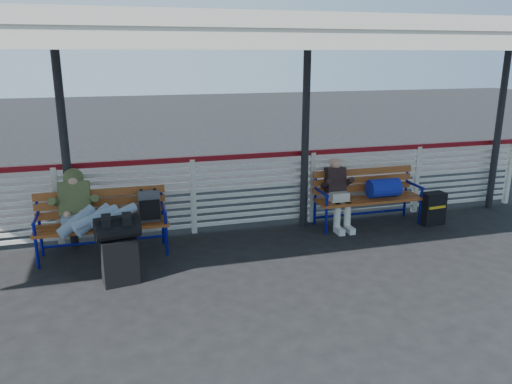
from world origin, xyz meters
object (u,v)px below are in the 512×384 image
object	(u,v)px
luggage_stack	(119,247)
suitcase_side	(433,209)
bench_left	(114,214)
companion_person	(338,192)
traveler_man	(89,214)
bench_right	(374,190)

from	to	relation	value
luggage_stack	suitcase_side	distance (m)	5.15
suitcase_side	bench_left	bearing A→B (deg)	172.38
luggage_stack	companion_person	xyz separation A→B (m)	(3.47, 1.17, 0.12)
traveler_man	companion_person	xyz separation A→B (m)	(3.81, 0.48, -0.13)
suitcase_side	bench_right	bearing A→B (deg)	155.87
bench_right	luggage_stack	bearing A→B (deg)	-163.99
suitcase_side	companion_person	bearing A→B (deg)	163.70
traveler_man	companion_person	bearing A→B (deg)	7.21
bench_right	companion_person	distance (m)	0.66
bench_right	traveler_man	distance (m)	4.50
bench_left	bench_right	bearing A→B (deg)	2.04
luggage_stack	traveler_man	size ratio (longest dim) A/B	0.54
bench_left	companion_person	distance (m)	3.50
traveler_man	suitcase_side	distance (m)	5.44
luggage_stack	bench_left	size ratio (longest dim) A/B	0.49
companion_person	suitcase_side	bearing A→B (deg)	-10.54
bench_left	bench_right	distance (m)	4.16
bench_left	suitcase_side	xyz separation A→B (m)	(5.10, -0.17, -0.31)
bench_left	luggage_stack	bearing A→B (deg)	-88.26
traveler_man	suitcase_side	bearing A→B (deg)	1.95
companion_person	suitcase_side	xyz separation A→B (m)	(1.60, -0.30, -0.32)
bench_left	traveler_man	world-z (taller)	traveler_man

